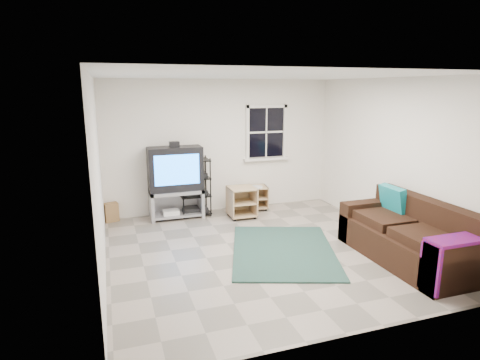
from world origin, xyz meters
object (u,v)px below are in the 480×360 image
object	(u,v)px
av_rack	(195,190)
side_table_left	(241,201)
side_table_right	(256,196)
tv_unit	(175,176)
sofa	(409,238)

from	to	relation	value
av_rack	side_table_left	bearing A→B (deg)	-24.96
side_table_left	side_table_right	world-z (taller)	side_table_left
side_table_left	side_table_right	distance (m)	0.60
tv_unit	sofa	bearing A→B (deg)	-46.81
tv_unit	av_rack	bearing A→B (deg)	6.74
side_table_left	side_table_right	bearing A→B (deg)	40.94
tv_unit	side_table_left	bearing A→B (deg)	-15.71
tv_unit	av_rack	xyz separation A→B (m)	(0.38, 0.04, -0.31)
side_table_left	tv_unit	bearing A→B (deg)	164.29
side_table_right	sofa	size ratio (longest dim) A/B	0.24
tv_unit	side_table_left	distance (m)	1.33
tv_unit	side_table_right	bearing A→B (deg)	2.05
tv_unit	side_table_right	world-z (taller)	tv_unit
tv_unit	sofa	xyz separation A→B (m)	(2.83, -3.02, -0.47)
av_rack	side_table_right	size ratio (longest dim) A/B	2.30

